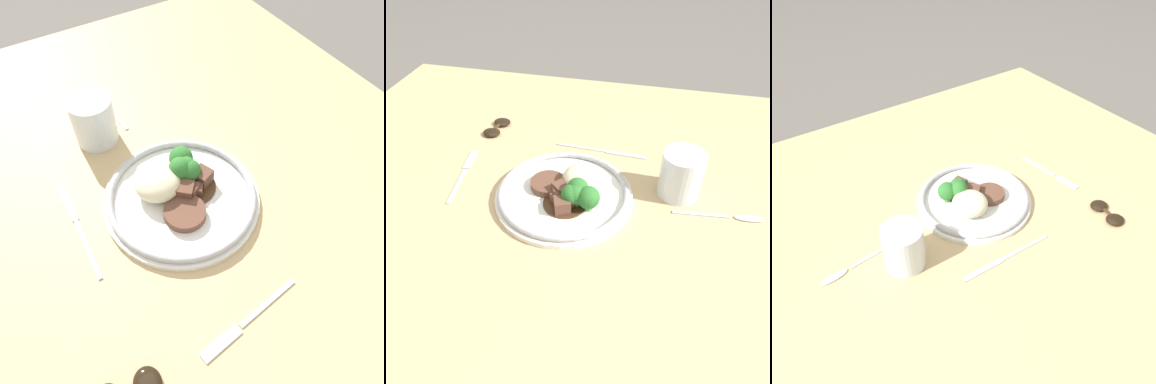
{
  "view_description": "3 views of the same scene",
  "coord_description": "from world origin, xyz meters",
  "views": [
    {
      "loc": [
        -0.34,
        0.18,
        0.57
      ],
      "look_at": [
        -0.02,
        -0.01,
        0.07
      ],
      "focal_mm": 35.0,
      "sensor_mm": 36.0,
      "label": 1
    },
    {
      "loc": [
        0.14,
        -0.52,
        0.53
      ],
      "look_at": [
        0.02,
        -0.0,
        0.07
      ],
      "focal_mm": 35.0,
      "sensor_mm": 36.0,
      "label": 2
    },
    {
      "loc": [
        0.38,
        0.52,
        0.64
      ],
      "look_at": [
        0.02,
        -0.0,
        0.09
      ],
      "focal_mm": 35.0,
      "sensor_mm": 36.0,
      "label": 3
    }
  ],
  "objects": [
    {
      "name": "spoon",
      "position": [
        0.32,
        0.02,
        0.04
      ],
      "size": [
        0.17,
        0.03,
        0.01
      ],
      "rotation": [
        0.0,
        0.0,
        0.1
      ],
      "color": "#B7B7BC",
      "rests_on": "dining_table"
    },
    {
      "name": "plate",
      "position": [
        -0.0,
        -0.0,
        0.06
      ],
      "size": [
        0.27,
        0.27,
        0.06
      ],
      "color": "white",
      "rests_on": "dining_table"
    },
    {
      "name": "knife",
      "position": [
        0.04,
        0.17,
        0.04
      ],
      "size": [
        0.21,
        0.02,
        0.0
      ],
      "rotation": [
        0.0,
        0.0,
        -0.04
      ],
      "color": "#B7B7BC",
      "rests_on": "dining_table"
    },
    {
      "name": "ground_plane",
      "position": [
        0.0,
        0.0,
        0.0
      ],
      "size": [
        8.0,
        8.0,
        0.0
      ],
      "primitive_type": "plane",
      "color": "#5B5651"
    },
    {
      "name": "juice_glass",
      "position": [
        0.21,
        0.06,
        0.08
      ],
      "size": [
        0.08,
        0.08,
        0.09
      ],
      "color": "yellow",
      "rests_on": "dining_table"
    },
    {
      "name": "fork",
      "position": [
        -0.24,
        0.04,
        0.04
      ],
      "size": [
        0.03,
        0.18,
        0.0
      ],
      "rotation": [
        0.0,
        0.0,
        1.7
      ],
      "color": "#B7B7BC",
      "rests_on": "dining_table"
    },
    {
      "name": "dining_table",
      "position": [
        0.0,
        0.0,
        0.02
      ],
      "size": [
        1.24,
        1.06,
        0.04
      ],
      "color": "tan",
      "rests_on": "ground"
    }
  ]
}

